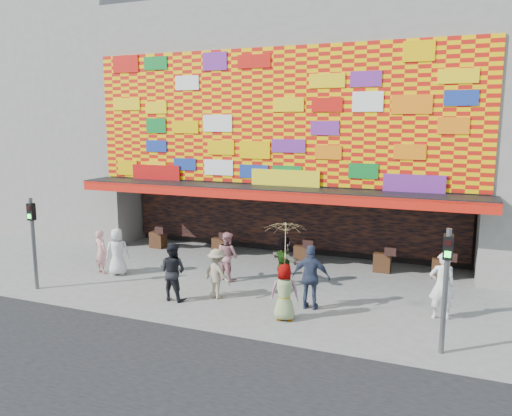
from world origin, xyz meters
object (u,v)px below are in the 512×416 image
object	(u,v)px
ped_i	(227,256)
ped_f	(284,261)
ped_e	(311,277)
ped_a	(117,252)
ped_g	(284,292)
ped_h	(442,286)
signal_right	(446,277)
parasol	(285,241)
signal_left	(33,233)
ped_b	(101,252)
ped_c	(173,271)
ped_d	(217,274)

from	to	relation	value
ped_i	ped_f	bearing A→B (deg)	-149.36
ped_e	ped_f	world-z (taller)	ped_e
ped_a	ped_e	world-z (taller)	ped_e
ped_a	ped_g	world-z (taller)	ped_a
ped_g	ped_h	xyz separation A→B (m)	(3.98, 1.70, 0.15)
signal_right	parasol	xyz separation A→B (m)	(-4.07, 0.53, 0.36)
ped_a	ped_g	size ratio (longest dim) A/B	1.06
signal_left	ped_e	distance (m)	8.96
signal_left	ped_b	bearing A→B (deg)	68.85
ped_i	signal_left	bearing A→B (deg)	56.15
signal_left	ped_g	distance (m)	8.41
signal_left	ped_f	size ratio (longest dim) A/B	1.84
ped_e	ped_i	bearing A→B (deg)	-28.03
signal_left	signal_right	bearing A→B (deg)	0.00
ped_a	ped_e	bearing A→B (deg)	144.95
ped_c	signal_left	bearing A→B (deg)	11.70
ped_e	ped_i	distance (m)	3.76
ped_i	ped_d	bearing A→B (deg)	130.41
ped_b	ped_i	bearing A→B (deg)	-150.95
ped_i	ped_c	bearing A→B (deg)	99.23
parasol	ped_i	bearing A→B (deg)	137.94
ped_c	ped_g	world-z (taller)	ped_c
signal_right	ped_g	world-z (taller)	signal_right
signal_right	ped_g	bearing A→B (deg)	172.56
ped_g	ped_i	world-z (taller)	ped_i
ped_b	ped_h	xyz separation A→B (m)	(11.45, 0.04, 0.16)
ped_c	ped_i	distance (m)	2.53
signal_right	ped_a	bearing A→B (deg)	168.36
signal_left	ped_f	bearing A→B (deg)	24.69
ped_i	parasol	size ratio (longest dim) A/B	0.84
ped_f	ped_i	distance (m)	2.00
ped_e	ped_g	bearing A→B (deg)	64.50
ped_c	parasol	world-z (taller)	parasol
ped_f	ped_g	world-z (taller)	ped_f
ped_c	ped_f	world-z (taller)	ped_c
signal_left	ped_a	size ratio (longest dim) A/B	1.78
ped_c	ped_i	size ratio (longest dim) A/B	1.08
ped_e	parasol	xyz separation A→B (m)	(-0.45, -1.07, 1.27)
signal_left	ped_h	size ratio (longest dim) A/B	1.60
ped_d	ped_g	xyz separation A→B (m)	(2.48, -0.88, 0.01)
signal_right	ped_e	size ratio (longest dim) A/B	1.58
ped_a	ped_h	bearing A→B (deg)	149.92
signal_right	ped_c	size ratio (longest dim) A/B	1.67
ped_b	parasol	bearing A→B (deg)	-176.03
signal_left	ped_d	world-z (taller)	signal_left
signal_left	parasol	bearing A→B (deg)	3.65
signal_right	ped_d	world-z (taller)	signal_right
ped_a	ped_i	size ratio (longest dim) A/B	1.01
signal_right	ped_g	xyz separation A→B (m)	(-4.07, 0.53, -1.07)
ped_e	ped_i	xyz separation A→B (m)	(-3.40, 1.59, -0.11)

